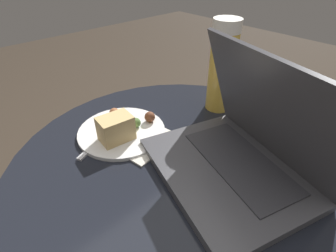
% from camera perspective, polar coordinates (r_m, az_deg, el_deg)
% --- Properties ---
extents(table, '(0.74, 0.74, 0.54)m').
position_cam_1_polar(table, '(0.68, 2.73, -16.73)').
color(table, black).
rests_on(table, ground_plane).
extents(napkin, '(0.21, 0.16, 0.00)m').
position_cam_1_polar(napkin, '(0.65, -7.86, -1.74)').
color(napkin, silver).
rests_on(napkin, table).
extents(laptop, '(0.38, 0.33, 0.25)m').
position_cam_1_polar(laptop, '(0.54, 15.22, -5.28)').
color(laptop, '#47474C').
rests_on(laptop, table).
extents(beer_glass, '(0.07, 0.07, 0.24)m').
position_cam_1_polar(beer_glass, '(0.71, 11.71, 12.50)').
color(beer_glass, gold).
rests_on(beer_glass, table).
extents(snack_plate, '(0.21, 0.21, 0.07)m').
position_cam_1_polar(snack_plate, '(0.64, -10.23, -0.68)').
color(snack_plate, white).
rests_on(snack_plate, table).
extents(fork, '(0.09, 0.16, 0.00)m').
position_cam_1_polar(fork, '(0.66, -13.56, -1.84)').
color(fork, silver).
rests_on(fork, table).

